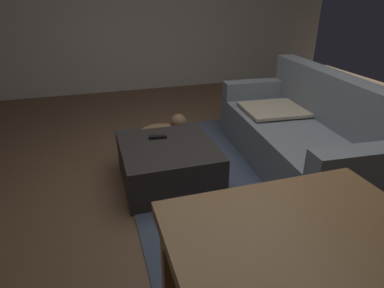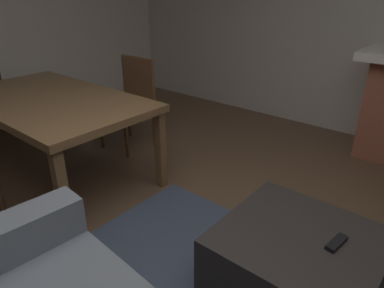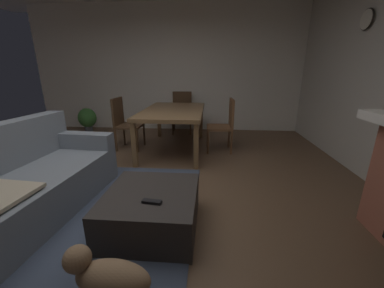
{
  "view_description": "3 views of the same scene",
  "coord_description": "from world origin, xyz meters",
  "px_view_note": "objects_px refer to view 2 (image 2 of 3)",
  "views": [
    {
      "loc": [
        2.15,
        -1.0,
        1.58
      ],
      "look_at": [
        0.22,
        -0.4,
        0.63
      ],
      "focal_mm": 30.74,
      "sensor_mm": 36.0,
      "label": 1
    },
    {
      "loc": [
        -0.87,
        1.1,
        1.6
      ],
      "look_at": [
        0.66,
        -0.74,
        0.51
      ],
      "focal_mm": 32.56,
      "sensor_mm": 36.0,
      "label": 2
    },
    {
      "loc": [
        -2.13,
        -0.94,
        1.38
      ],
      "look_at": [
        0.57,
        -0.73,
        0.52
      ],
      "focal_mm": 21.56,
      "sensor_mm": 36.0,
      "label": 3
    }
  ],
  "objects_px": {
    "dining_chair_south": "(132,98)",
    "tv_remote": "(336,243)",
    "ottoman_coffee_table": "(296,261)",
    "dining_table": "(50,105)"
  },
  "relations": [
    {
      "from": "ottoman_coffee_table",
      "to": "dining_chair_south",
      "type": "height_order",
      "value": "dining_chair_south"
    },
    {
      "from": "tv_remote",
      "to": "dining_table",
      "type": "distance_m",
      "value": 2.43
    },
    {
      "from": "tv_remote",
      "to": "dining_table",
      "type": "xyz_separation_m",
      "value": [
        2.4,
        0.19,
        0.3
      ]
    },
    {
      "from": "dining_table",
      "to": "dining_chair_south",
      "type": "relative_size",
      "value": 1.96
    },
    {
      "from": "dining_table",
      "to": "ottoman_coffee_table",
      "type": "bearing_deg",
      "value": -176.38
    },
    {
      "from": "tv_remote",
      "to": "dining_chair_south",
      "type": "distance_m",
      "value": 2.51
    },
    {
      "from": "ottoman_coffee_table",
      "to": "dining_table",
      "type": "bearing_deg",
      "value": 3.62
    },
    {
      "from": "ottoman_coffee_table",
      "to": "dining_chair_south",
      "type": "distance_m",
      "value": 2.39
    },
    {
      "from": "dining_chair_south",
      "to": "tv_remote",
      "type": "bearing_deg",
      "value": 163.44
    },
    {
      "from": "ottoman_coffee_table",
      "to": "dining_table",
      "type": "xyz_separation_m",
      "value": [
        2.23,
        0.14,
        0.49
      ]
    }
  ]
}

